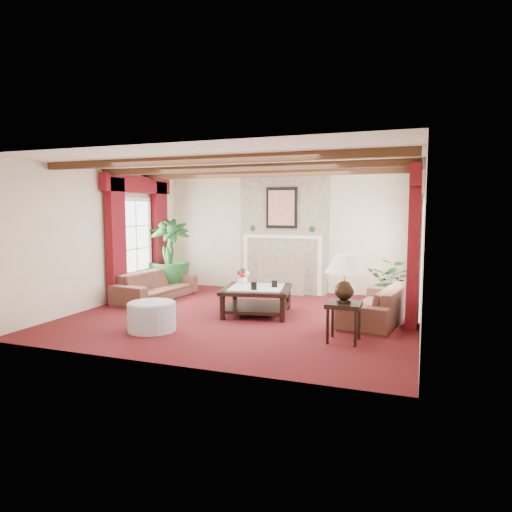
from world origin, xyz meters
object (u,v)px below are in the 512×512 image
at_px(sofa_right, 377,297).
at_px(ottoman, 152,317).
at_px(potted_palm, 169,271).
at_px(sofa_left, 156,281).
at_px(side_table, 344,322).
at_px(coffee_table, 257,301).

xyz_separation_m(sofa_right, ottoman, (-3.31, -1.87, -0.19)).
bearing_deg(sofa_right, potted_palm, -95.23).
relative_size(sofa_left, sofa_right, 0.97).
relative_size(potted_palm, side_table, 3.30).
distance_m(potted_palm, coffee_table, 3.08).
bearing_deg(ottoman, sofa_left, 120.62).
bearing_deg(ottoman, side_table, 8.03).
bearing_deg(side_table, potted_palm, 149.07).
distance_m(coffee_table, ottoman, 2.02).
height_order(coffee_table, ottoman, coffee_table).
bearing_deg(ottoman, sofa_right, 29.55).
xyz_separation_m(sofa_left, ottoman, (1.31, -2.21, -0.18)).
bearing_deg(potted_palm, sofa_right, -14.29).
bearing_deg(sofa_left, potted_palm, 18.01).
height_order(coffee_table, side_table, side_table).
bearing_deg(sofa_right, ottoman, -51.39).
bearing_deg(coffee_table, side_table, -45.23).
xyz_separation_m(sofa_left, side_table, (4.27, -1.79, -0.11)).
relative_size(sofa_left, ottoman, 2.77).
relative_size(sofa_right, potted_palm, 1.13).
bearing_deg(sofa_left, side_table, -107.84).
xyz_separation_m(potted_palm, coffee_table, (2.70, -1.46, -0.23)).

